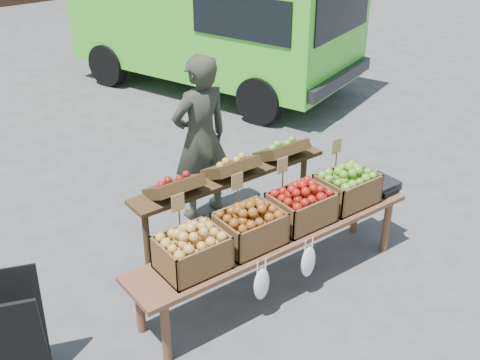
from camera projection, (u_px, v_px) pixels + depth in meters
ground at (367, 275)px, 5.43m from camera, size 80.00×80.00×0.00m
delivery_van at (213, 22)px, 9.42m from camera, size 3.59×5.12×2.09m
vendor at (201, 139)px, 5.97m from camera, size 0.63×0.42×1.73m
chalkboard_sign at (0, 339)px, 4.08m from camera, size 0.67×0.51×0.90m
back_table at (231, 200)px, 5.59m from camera, size 2.10×0.44×1.04m
display_bench at (275, 260)px, 5.16m from camera, size 2.70×0.56×0.57m
crate_golden_apples at (192, 253)px, 4.53m from camera, size 0.50×0.40×0.28m
crate_russet_pears at (250, 229)px, 4.82m from camera, size 0.50×0.40×0.28m
crate_red_apples at (301, 208)px, 5.11m from camera, size 0.50×0.40×0.28m
crate_green_apples at (347, 189)px, 5.39m from camera, size 0.50×0.40×0.28m
weighing_scale at (378, 185)px, 5.67m from camera, size 0.34×0.30×0.08m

